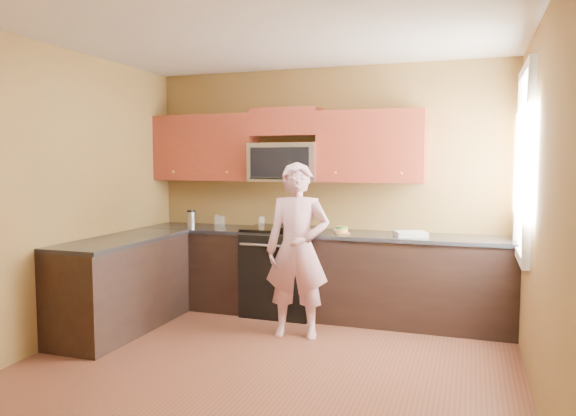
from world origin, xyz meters
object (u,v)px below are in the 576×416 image
at_px(microwave, 285,181).
at_px(frying_pan, 290,228).
at_px(stove, 282,270).
at_px(woman, 298,250).
at_px(butter_tub, 342,234).
at_px(travel_mug, 191,227).

distance_m(microwave, frying_pan, 0.54).
bearing_deg(stove, woman, -59.85).
height_order(butter_tub, travel_mug, travel_mug).
height_order(frying_pan, butter_tub, frying_pan).
height_order(stove, woman, woman).
bearing_deg(stove, frying_pan, -19.00).
height_order(microwave, travel_mug, microwave).
height_order(woman, butter_tub, woman).
bearing_deg(travel_mug, frying_pan, -0.16).
bearing_deg(stove, travel_mug, -178.27).
bearing_deg(stove, microwave, 90.00).
bearing_deg(butter_tub, microwave, 165.28).
bearing_deg(frying_pan, travel_mug, -170.39).
bearing_deg(woman, stove, 111.54).
relative_size(woman, butter_tub, 12.21).
bearing_deg(microwave, travel_mug, -171.77).
bearing_deg(butter_tub, woman, -113.25).
bearing_deg(frying_pan, butter_tub, 8.01).
bearing_deg(travel_mug, stove, 1.73).
relative_size(microwave, frying_pan, 1.66).
bearing_deg(stove, butter_tub, -4.53).
distance_m(woman, butter_tub, 0.71).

